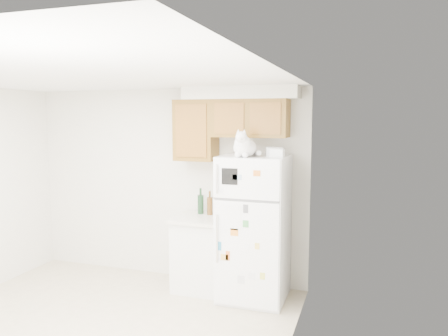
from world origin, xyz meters
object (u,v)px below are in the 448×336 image
at_px(refrigerator, 254,228).
at_px(base_counter, 201,252).
at_px(bottle_amber, 210,203).
at_px(storage_box_front, 277,153).
at_px(bottle_green, 201,201).
at_px(storage_box_back, 274,152).
at_px(cat, 244,146).

bearing_deg(refrigerator, base_counter, 173.91).
height_order(refrigerator, base_counter, refrigerator).
height_order(base_counter, bottle_amber, bottle_amber).
xyz_separation_m(storage_box_front, bottle_green, (-1.03, 0.31, -0.66)).
bearing_deg(bottle_green, base_counter, -66.80).
relative_size(base_counter, bottle_green, 2.81).
bearing_deg(storage_box_front, refrigerator, 166.11).
distance_m(refrigerator, base_counter, 0.79).
distance_m(storage_box_back, bottle_green, 1.20).
bearing_deg(base_counter, bottle_green, 113.20).
distance_m(base_counter, storage_box_front, 1.62).
bearing_deg(bottle_amber, base_counter, -117.58).
height_order(cat, bottle_amber, cat).
bearing_deg(storage_box_front, storage_box_back, 122.34).
bearing_deg(refrigerator, storage_box_back, 4.10).
height_order(storage_box_front, bottle_green, storage_box_front).
bearing_deg(storage_box_back, base_counter, 158.96).
relative_size(cat, bottle_amber, 1.49).
bearing_deg(storage_box_front, bottle_amber, 165.35).
distance_m(bottle_green, bottle_amber, 0.13).
bearing_deg(cat, storage_box_back, 35.74).
height_order(refrigerator, cat, cat).
xyz_separation_m(base_counter, cat, (0.62, -0.27, 1.36)).
distance_m(refrigerator, bottle_green, 0.82).
distance_m(cat, storage_box_back, 0.36).
relative_size(bottle_green, bottle_amber, 1.08).
relative_size(cat, storage_box_back, 2.49).
bearing_deg(storage_box_front, base_counter, 173.76).
distance_m(base_counter, bottle_green, 0.64).
height_order(refrigerator, storage_box_back, storage_box_back).
bearing_deg(bottle_amber, storage_box_front, -17.73).
xyz_separation_m(cat, storage_box_back, (0.29, 0.21, -0.07)).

